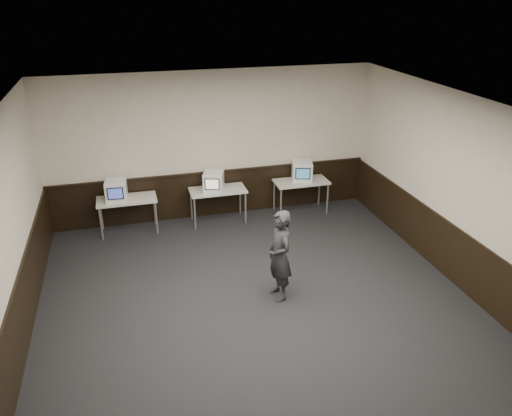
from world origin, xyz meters
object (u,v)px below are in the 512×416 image
at_px(desk_right, 301,184).
at_px(emac_left, 116,190).
at_px(desk_center, 218,192).
at_px(emac_right, 302,171).
at_px(person, 280,256).
at_px(emac_center, 214,181).
at_px(desk_left, 127,202).

distance_m(desk_right, emac_left, 3.99).
distance_m(desk_center, emac_left, 2.10).
bearing_deg(emac_right, person, -100.91).
height_order(desk_right, person, person).
xyz_separation_m(emac_right, person, (-1.52, -3.14, -0.19)).
height_order(emac_left, emac_center, emac_left).
relative_size(desk_center, desk_right, 1.00).
height_order(desk_center, emac_right, emac_right).
distance_m(emac_center, emac_right, 2.01).
height_order(emac_right, person, person).
relative_size(desk_center, emac_left, 2.50).
relative_size(desk_right, emac_center, 2.23).
xyz_separation_m(desk_center, person, (0.40, -3.10, 0.10)).
xyz_separation_m(emac_left, person, (2.48, -3.08, -0.18)).
xyz_separation_m(desk_left, person, (2.30, -3.10, 0.10)).
bearing_deg(desk_center, emac_left, -179.45).
distance_m(desk_center, person, 3.13).
bearing_deg(person, desk_center, -178.67).
height_order(emac_left, emac_right, emac_right).
height_order(desk_center, emac_left, emac_left).
bearing_deg(emac_center, desk_right, 19.26).
distance_m(desk_right, person, 3.45).
relative_size(emac_left, emac_center, 0.89).
relative_size(emac_left, emac_right, 0.86).
xyz_separation_m(desk_center, emac_center, (-0.09, -0.03, 0.28)).
height_order(desk_left, emac_left, emac_left).
distance_m(emac_left, emac_center, 2.00).
bearing_deg(desk_center, desk_left, 180.00).
height_order(desk_left, person, person).
relative_size(desk_left, desk_right, 1.00).
bearing_deg(emac_center, person, -62.60).
distance_m(desk_left, emac_left, 0.34).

